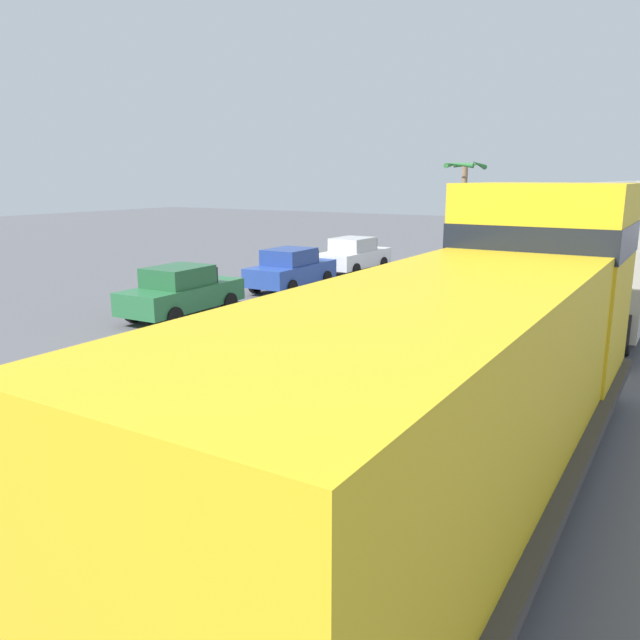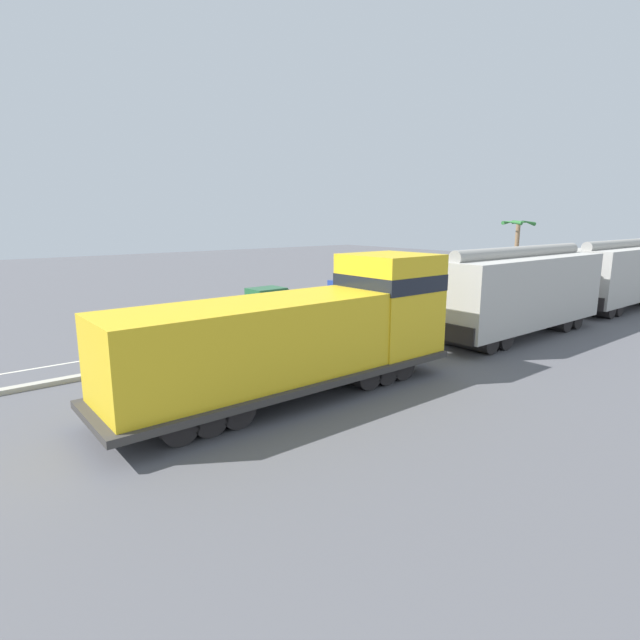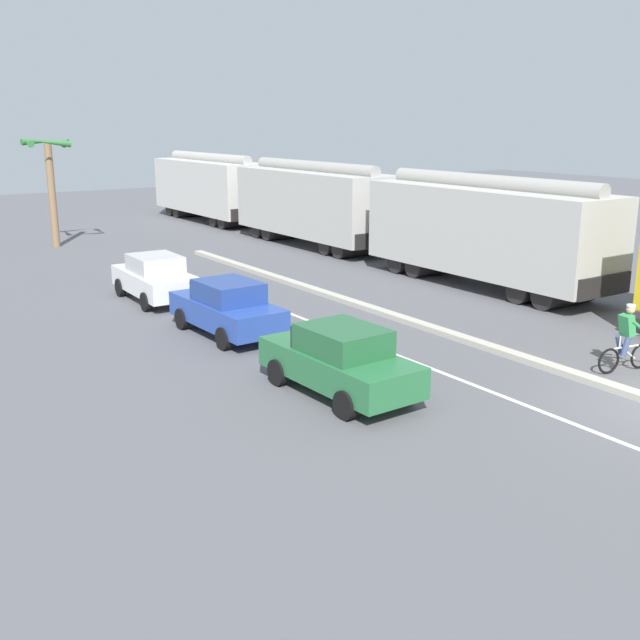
{
  "view_description": "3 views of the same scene",
  "coord_description": "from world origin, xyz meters",
  "px_view_note": "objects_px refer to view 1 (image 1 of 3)",
  "views": [
    {
      "loc": [
        8.35,
        -9.08,
        4.3
      ],
      "look_at": [
        0.77,
        3.24,
        0.98
      ],
      "focal_mm": 35.0,
      "sensor_mm": 36.0,
      "label": 1
    },
    {
      "loc": [
        17.86,
        -10.06,
        5.43
      ],
      "look_at": [
        3.21,
        1.76,
        1.57
      ],
      "focal_mm": 28.0,
      "sensor_mm": 36.0,
      "label": 2
    },
    {
      "loc": [
        -14.83,
        -8.14,
        6.06
      ],
      "look_at": [
        -4.71,
        6.78,
        1.26
      ],
      "focal_mm": 42.0,
      "sensor_mm": 36.0,
      "label": 3
    }
  ],
  "objects_px": {
    "locomotive": "(480,361)",
    "hopper_car_lead": "(606,253)",
    "parked_car_green": "(182,292)",
    "parked_car_white": "(354,255)",
    "palm_tree_near": "(464,184)",
    "cyclist": "(324,339)",
    "parked_car_blue": "(291,269)"
  },
  "relations": [
    {
      "from": "locomotive",
      "to": "hopper_car_lead",
      "type": "relative_size",
      "value": 1.1
    },
    {
      "from": "parked_car_green",
      "to": "parked_car_white",
      "type": "xyz_separation_m",
      "value": [
        0.08,
        11.11,
        0.0
      ]
    },
    {
      "from": "locomotive",
      "to": "parked_car_white",
      "type": "relative_size",
      "value": 2.74
    },
    {
      "from": "palm_tree_near",
      "to": "parked_car_white",
      "type": "bearing_deg",
      "value": -91.45
    },
    {
      "from": "cyclist",
      "to": "hopper_car_lead",
      "type": "bearing_deg",
      "value": 63.95
    },
    {
      "from": "parked_car_blue",
      "to": "palm_tree_near",
      "type": "bearing_deg",
      "value": 89.2
    },
    {
      "from": "parked_car_green",
      "to": "parked_car_blue",
      "type": "xyz_separation_m",
      "value": [
        0.16,
        5.86,
        0.0
      ]
    },
    {
      "from": "hopper_car_lead",
      "to": "parked_car_green",
      "type": "relative_size",
      "value": 2.49
    },
    {
      "from": "parked_car_blue",
      "to": "locomotive",
      "type": "bearing_deg",
      "value": -46.34
    },
    {
      "from": "parked_car_white",
      "to": "palm_tree_near",
      "type": "distance_m",
      "value": 14.12
    },
    {
      "from": "parked_car_green",
      "to": "palm_tree_near",
      "type": "height_order",
      "value": "palm_tree_near"
    },
    {
      "from": "parked_car_blue",
      "to": "parked_car_white",
      "type": "relative_size",
      "value": 1.0
    },
    {
      "from": "locomotive",
      "to": "palm_tree_near",
      "type": "height_order",
      "value": "palm_tree_near"
    },
    {
      "from": "parked_car_green",
      "to": "parked_car_blue",
      "type": "distance_m",
      "value": 5.86
    },
    {
      "from": "cyclist",
      "to": "parked_car_white",
      "type": "bearing_deg",
      "value": 116.09
    },
    {
      "from": "hopper_car_lead",
      "to": "locomotive",
      "type": "bearing_deg",
      "value": -90.0
    },
    {
      "from": "hopper_car_lead",
      "to": "parked_car_white",
      "type": "relative_size",
      "value": 2.5
    },
    {
      "from": "parked_car_blue",
      "to": "hopper_car_lead",
      "type": "bearing_deg",
      "value": 2.72
    },
    {
      "from": "locomotive",
      "to": "parked_car_white",
      "type": "distance_m",
      "value": 20.28
    },
    {
      "from": "palm_tree_near",
      "to": "locomotive",
      "type": "bearing_deg",
      "value": -70.54
    },
    {
      "from": "locomotive",
      "to": "hopper_car_lead",
      "type": "distance_m",
      "value": 12.16
    },
    {
      "from": "hopper_car_lead",
      "to": "palm_tree_near",
      "type": "bearing_deg",
      "value": 120.34
    },
    {
      "from": "hopper_car_lead",
      "to": "parked_car_blue",
      "type": "xyz_separation_m",
      "value": [
        -11.1,
        -0.53,
        -1.26
      ]
    },
    {
      "from": "hopper_car_lead",
      "to": "parked_car_green",
      "type": "bearing_deg",
      "value": -150.45
    },
    {
      "from": "parked_car_green",
      "to": "parked_car_white",
      "type": "distance_m",
      "value": 11.11
    },
    {
      "from": "parked_car_blue",
      "to": "parked_car_white",
      "type": "xyz_separation_m",
      "value": [
        -0.08,
        5.26,
        0.0
      ]
    },
    {
      "from": "cyclist",
      "to": "parked_car_green",
      "type": "bearing_deg",
      "value": 158.59
    },
    {
      "from": "hopper_car_lead",
      "to": "parked_car_blue",
      "type": "distance_m",
      "value": 11.18
    },
    {
      "from": "parked_car_blue",
      "to": "cyclist",
      "type": "relative_size",
      "value": 2.47
    },
    {
      "from": "locomotive",
      "to": "palm_tree_near",
      "type": "distance_m",
      "value": 32.59
    },
    {
      "from": "parked_car_white",
      "to": "parked_car_blue",
      "type": "bearing_deg",
      "value": -89.09
    },
    {
      "from": "locomotive",
      "to": "parked_car_green",
      "type": "height_order",
      "value": "locomotive"
    }
  ]
}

